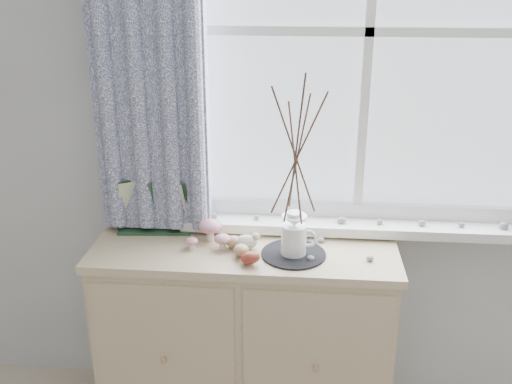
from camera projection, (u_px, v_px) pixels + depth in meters
room_shell at (213, 265)px, 0.43m from camera, size 4.04×4.04×2.62m
sideboard at (245, 337)px, 2.39m from camera, size 1.20×0.45×0.85m
botanical_book at (152, 207)px, 2.30m from camera, size 0.35×0.16×0.24m
toadstool_cluster at (211, 231)px, 2.25m from camera, size 0.18×0.15×0.09m
wooden_eggs at (241, 250)px, 2.15m from camera, size 0.14×0.18×0.07m
songbird_figurine at (246, 241)px, 2.21m from camera, size 0.14×0.08×0.07m
crocheted_doily at (293, 254)px, 2.17m from camera, size 0.25×0.25×0.01m
twig_pitcher at (296, 152)px, 2.02m from camera, size 0.28×0.28×0.72m
sideboard_pebbles at (322, 247)px, 2.21m from camera, size 0.33×0.23×0.02m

